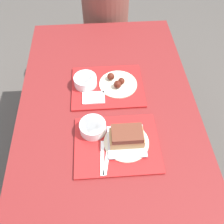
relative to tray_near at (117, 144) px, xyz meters
name	(u,v)px	position (x,y,z in m)	size (l,w,h in m)	color
ground_plane	(110,173)	(-0.03, 0.19, -0.74)	(12.00, 12.00, 0.00)	#4C4742
picnic_table	(109,122)	(-0.03, 0.19, -0.09)	(0.93, 1.60, 0.74)	maroon
picnic_bench_far	(102,46)	(-0.03, 1.22, -0.37)	(0.89, 0.28, 0.44)	maroon
tray_near	(117,144)	(0.00, 0.00, 0.00)	(0.39, 0.32, 0.01)	red
tray_far	(107,87)	(-0.02, 0.37, 0.00)	(0.39, 0.32, 0.01)	red
bowl_coleslaw_near	(93,127)	(-0.11, 0.08, 0.04)	(0.12, 0.12, 0.05)	white
brisket_sandwich_plate	(127,138)	(0.04, 0.00, 0.04)	(0.21, 0.21, 0.09)	beige
plastic_fork_near	(102,158)	(-0.07, -0.07, 0.01)	(0.02, 0.17, 0.00)	white
plastic_knife_near	(107,157)	(-0.05, -0.07, 0.01)	(0.05, 0.17, 0.00)	white
condiment_packet	(113,131)	(-0.01, 0.07, 0.01)	(0.04, 0.03, 0.01)	teal
bowl_coleslaw_far	(85,80)	(-0.14, 0.39, 0.04)	(0.12, 0.12, 0.05)	white
wings_plate_far	(117,83)	(0.03, 0.38, 0.02)	(0.21, 0.21, 0.05)	beige
napkin_far	(94,98)	(-0.10, 0.29, 0.01)	(0.12, 0.08, 0.01)	white
person_seated_across	(105,7)	(0.01, 1.22, -0.01)	(0.36, 0.36, 0.72)	brown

